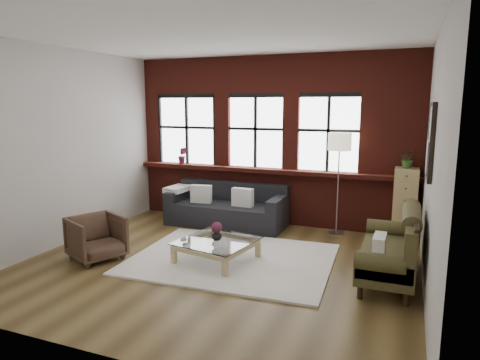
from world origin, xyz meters
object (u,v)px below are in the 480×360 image
at_px(vintage_settee, 388,245).
at_px(drawer_chest, 405,205).
at_px(coffee_table, 217,251).
at_px(floor_lamp, 338,180).
at_px(armchair, 97,238).
at_px(vase, 217,235).
at_px(dark_sofa, 226,205).

distance_m(vintage_settee, drawer_chest, 1.86).
distance_m(coffee_table, floor_lamp, 2.59).
relative_size(vintage_settee, floor_lamp, 0.89).
bearing_deg(drawer_chest, armchair, -147.86).
bearing_deg(floor_lamp, drawer_chest, 5.21).
bearing_deg(vase, floor_lamp, 54.68).
bearing_deg(armchair, drawer_chest, -32.88).
height_order(dark_sofa, drawer_chest, drawer_chest).
distance_m(vintage_settee, armchair, 4.16).
relative_size(vase, drawer_chest, 0.13).
bearing_deg(drawer_chest, coffee_table, -140.26).
bearing_deg(coffee_table, drawer_chest, 39.74).
bearing_deg(vase, armchair, -161.83).
xyz_separation_m(dark_sofa, coffee_table, (0.64, -1.82, -0.25)).
relative_size(dark_sofa, armchair, 3.10).
relative_size(armchair, vase, 4.51).
xyz_separation_m(vintage_settee, armchair, (-4.08, -0.82, -0.13)).
relative_size(vase, floor_lamp, 0.08).
distance_m(dark_sofa, floor_lamp, 2.15).
bearing_deg(coffee_table, floor_lamp, 54.68).
xyz_separation_m(vintage_settee, drawer_chest, (0.17, 1.85, 0.16)).
bearing_deg(drawer_chest, floor_lamp, -174.79).
bearing_deg(dark_sofa, vase, -70.70).
bearing_deg(vintage_settee, drawer_chest, 84.60).
height_order(coffee_table, floor_lamp, floor_lamp).
bearing_deg(vintage_settee, dark_sofa, 152.48).
xyz_separation_m(coffee_table, drawer_chest, (2.53, 2.11, 0.46)).
distance_m(vintage_settee, vase, 2.37).
bearing_deg(armchair, floor_lamp, -25.70).
distance_m(coffee_table, vase, 0.25).
bearing_deg(vintage_settee, armchair, -168.58).
distance_m(vase, floor_lamp, 2.52).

